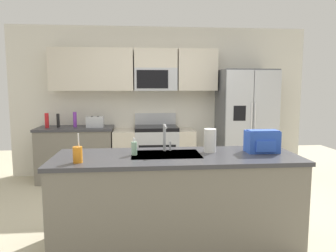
{
  "coord_description": "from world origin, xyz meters",
  "views": [
    {
      "loc": [
        -0.39,
        -3.54,
        1.56
      ],
      "look_at": [
        -0.01,
        0.6,
        1.05
      ],
      "focal_mm": 33.91,
      "sensor_mm": 36.0,
      "label": 1
    }
  ],
  "objects": [
    {
      "name": "bottle_red",
      "position": [
        -1.89,
        1.76,
        1.02
      ],
      "size": [
        0.06,
        0.06,
        0.24
      ],
      "primitive_type": "cylinder",
      "color": "red",
      "rests_on": "back_counter"
    },
    {
      "name": "island_counter",
      "position": [
        -0.03,
        -0.51,
        0.45
      ],
      "size": [
        2.38,
        0.83,
        0.9
      ],
      "color": "slate",
      "rests_on": "ground"
    },
    {
      "name": "range_oven",
      "position": [
        -0.14,
        1.8,
        0.44
      ],
      "size": [
        1.36,
        0.61,
        1.1
      ],
      "color": "#B7BABF",
      "rests_on": "ground"
    },
    {
      "name": "drink_cup_orange",
      "position": [
        -0.93,
        -0.74,
        0.97
      ],
      "size": [
        0.08,
        0.08,
        0.26
      ],
      "color": "orange",
      "rests_on": "island_counter"
    },
    {
      "name": "bottle_purple",
      "position": [
        -1.45,
        1.83,
        1.02
      ],
      "size": [
        0.06,
        0.06,
        0.25
      ],
      "primitive_type": "cylinder",
      "color": "purple",
      "rests_on": "back_counter"
    },
    {
      "name": "paper_towel_roll",
      "position": [
        0.33,
        -0.4,
        1.02
      ],
      "size": [
        0.12,
        0.12,
        0.24
      ],
      "primitive_type": "cylinder",
      "color": "white",
      "rests_on": "island_counter"
    },
    {
      "name": "backpack",
      "position": [
        0.86,
        -0.45,
        1.02
      ],
      "size": [
        0.32,
        0.22,
        0.23
      ],
      "color": "blue",
      "rests_on": "island_counter"
    },
    {
      "name": "ground_plane",
      "position": [
        0.0,
        0.0,
        0.0
      ],
      "size": [
        9.0,
        9.0,
        0.0
      ],
      "primitive_type": "plane",
      "color": "beige",
      "rests_on": "ground"
    },
    {
      "name": "refrigerator",
      "position": [
        1.43,
        1.73,
        0.93
      ],
      "size": [
        0.9,
        0.76,
        1.85
      ],
      "color": "#4C4F54",
      "rests_on": "ground"
    },
    {
      "name": "soap_dispenser",
      "position": [
        -0.44,
        -0.47,
        0.97
      ],
      "size": [
        0.06,
        0.06,
        0.17
      ],
      "color": "#A5D8B2",
      "rests_on": "island_counter"
    },
    {
      "name": "kitchen_wall_unit",
      "position": [
        -0.14,
        2.08,
        1.47
      ],
      "size": [
        5.2,
        0.43,
        2.6
      ],
      "color": "silver",
      "rests_on": "ground"
    },
    {
      "name": "back_counter",
      "position": [
        -1.44,
        1.8,
        0.45
      ],
      "size": [
        1.24,
        0.63,
        0.9
      ],
      "color": "slate",
      "rests_on": "ground"
    },
    {
      "name": "pepper_mill",
      "position": [
        -1.72,
        1.8,
        1.01
      ],
      "size": [
        0.05,
        0.05,
        0.23
      ],
      "primitive_type": "cylinder",
      "color": "black",
      "rests_on": "back_counter"
    },
    {
      "name": "sink_faucet",
      "position": [
        -0.12,
        -0.32,
        1.07
      ],
      "size": [
        0.09,
        0.21,
        0.28
      ],
      "color": "#B7BABF",
      "rests_on": "island_counter"
    },
    {
      "name": "toaster",
      "position": [
        -1.11,
        1.75,
        0.99
      ],
      "size": [
        0.28,
        0.16,
        0.18
      ],
      "color": "#B7BABF",
      "rests_on": "back_counter"
    }
  ]
}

